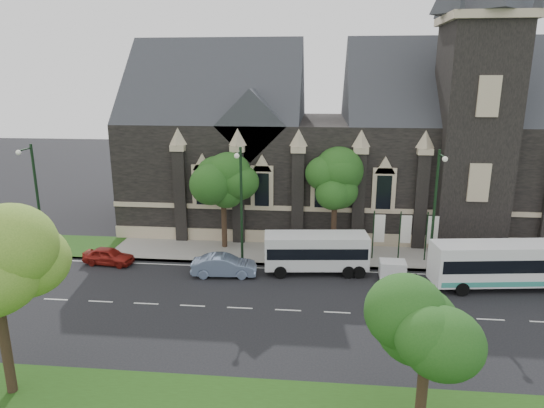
# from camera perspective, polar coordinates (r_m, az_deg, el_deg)

# --- Properties ---
(ground) EXTENTS (160.00, 160.00, 0.00)m
(ground) POSITION_cam_1_polar(r_m,az_deg,el_deg) (29.96, 1.93, -12.60)
(ground) COLOR black
(ground) RESTS_ON ground
(sidewalk) EXTENTS (80.00, 5.00, 0.15)m
(sidewalk) POSITION_cam_1_polar(r_m,az_deg,el_deg) (38.60, 2.86, -6.00)
(sidewalk) COLOR gray
(sidewalk) RESTS_ON ground
(museum) EXTENTS (40.00, 17.70, 29.90)m
(museum) POSITION_cam_1_polar(r_m,az_deg,el_deg) (45.80, 10.03, 7.57)
(museum) COLOR black
(museum) RESTS_ON ground
(tree_park_near) EXTENTS (4.42, 4.42, 8.56)m
(tree_park_near) POSITION_cam_1_polar(r_m,az_deg,el_deg) (23.44, -29.77, -5.58)
(tree_park_near) COLOR black
(tree_park_near) RESTS_ON ground
(tree_park_east) EXTENTS (3.40, 3.40, 6.28)m
(tree_park_east) POSITION_cam_1_polar(r_m,az_deg,el_deg) (20.04, 18.60, -13.29)
(tree_park_east) COLOR black
(tree_park_east) RESTS_ON ground
(tree_walk_right) EXTENTS (4.08, 4.08, 7.80)m
(tree_walk_right) POSITION_cam_1_polar(r_m,az_deg,el_deg) (38.13, 7.89, 2.62)
(tree_walk_right) COLOR black
(tree_walk_right) RESTS_ON ground
(tree_walk_left) EXTENTS (3.91, 3.91, 7.64)m
(tree_walk_left) POSITION_cam_1_polar(r_m,az_deg,el_deg) (38.82, -5.53, 2.79)
(tree_walk_left) COLOR black
(tree_walk_left) RESTS_ON ground
(street_lamp_near) EXTENTS (0.36, 1.88, 9.00)m
(street_lamp_near) POSITION_cam_1_polar(r_m,az_deg,el_deg) (35.74, 18.99, -0.05)
(street_lamp_near) COLOR black
(street_lamp_near) RESTS_ON ground
(street_lamp_mid) EXTENTS (0.36, 1.88, 9.00)m
(street_lamp_mid) POSITION_cam_1_polar(r_m,az_deg,el_deg) (35.19, -3.75, 0.52)
(street_lamp_mid) COLOR black
(street_lamp_mid) RESTS_ON ground
(street_lamp_far) EXTENTS (0.36, 1.88, 9.00)m
(street_lamp_far) POSITION_cam_1_polar(r_m,az_deg,el_deg) (40.91, -26.46, 1.01)
(street_lamp_far) COLOR black
(street_lamp_far) RESTS_ON ground
(banner_flag_left) EXTENTS (0.90, 0.10, 4.00)m
(banner_flag_left) POSITION_cam_1_polar(r_m,az_deg,el_deg) (37.62, 12.49, -3.18)
(banner_flag_left) COLOR black
(banner_flag_left) RESTS_ON ground
(banner_flag_center) EXTENTS (0.90, 0.10, 4.00)m
(banner_flag_center) POSITION_cam_1_polar(r_m,az_deg,el_deg) (37.92, 15.49, -3.23)
(banner_flag_center) COLOR black
(banner_flag_center) RESTS_ON ground
(banner_flag_right) EXTENTS (0.90, 0.10, 4.00)m
(banner_flag_right) POSITION_cam_1_polar(r_m,az_deg,el_deg) (38.33, 18.44, -3.27)
(banner_flag_right) COLOR black
(banner_flag_right) RESTS_ON ground
(tour_coach) EXTENTS (11.06, 3.70, 3.17)m
(tour_coach) POSITION_cam_1_polar(r_m,az_deg,el_deg) (36.05, 26.92, -6.40)
(tour_coach) COLOR white
(tour_coach) RESTS_ON ground
(shuttle_bus) EXTENTS (7.65, 3.27, 2.87)m
(shuttle_bus) POSITION_cam_1_polar(r_m,az_deg,el_deg) (34.92, 5.32, -5.56)
(shuttle_bus) COLOR silver
(shuttle_bus) RESTS_ON ground
(box_trailer) EXTENTS (2.62, 1.54, 1.39)m
(box_trailer) POSITION_cam_1_polar(r_m,az_deg,el_deg) (34.81, 14.23, -7.59)
(box_trailer) COLOR silver
(box_trailer) RESTS_ON ground
(sedan) EXTENTS (4.75, 1.96, 1.53)m
(sedan) POSITION_cam_1_polar(r_m,az_deg,el_deg) (34.63, -5.75, -7.35)
(sedan) COLOR #788BAD
(sedan) RESTS_ON ground
(car_far_red) EXTENTS (4.01, 1.97, 1.32)m
(car_far_red) POSITION_cam_1_polar(r_m,az_deg,el_deg) (38.60, -18.99, -5.91)
(car_far_red) COLOR maroon
(car_far_red) RESTS_ON ground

